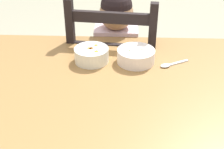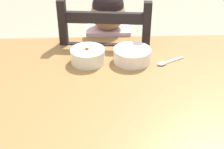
{
  "view_description": "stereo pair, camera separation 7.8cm",
  "coord_description": "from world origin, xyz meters",
  "px_view_note": "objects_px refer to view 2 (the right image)",
  "views": [
    {
      "loc": [
        0.04,
        -0.88,
        1.38
      ],
      "look_at": [
        -0.0,
        0.08,
        0.78
      ],
      "focal_mm": 49.86,
      "sensor_mm": 36.0,
      "label": 1
    },
    {
      "loc": [
        -0.04,
        -0.88,
        1.38
      ],
      "look_at": [
        -0.0,
        0.08,
        0.78
      ],
      "focal_mm": 49.86,
      "sensor_mm": 36.0,
      "label": 2
    }
  ],
  "objects_px": {
    "child_figure": "(108,53)",
    "bowl_of_peas": "(132,55)",
    "dining_chair": "(107,80)",
    "dining_table": "(113,121)",
    "spoon": "(166,62)",
    "bowl_of_carrots": "(88,55)"
  },
  "relations": [
    {
      "from": "child_figure",
      "to": "spoon",
      "type": "xyz_separation_m",
      "value": [
        0.23,
        -0.32,
        0.12
      ]
    },
    {
      "from": "dining_chair",
      "to": "bowl_of_carrots",
      "type": "relative_size",
      "value": 6.58
    },
    {
      "from": "dining_table",
      "to": "bowl_of_peas",
      "type": "bearing_deg",
      "value": 71.09
    },
    {
      "from": "bowl_of_peas",
      "to": "spoon",
      "type": "distance_m",
      "value": 0.14
    },
    {
      "from": "bowl_of_peas",
      "to": "spoon",
      "type": "bearing_deg",
      "value": -9.92
    },
    {
      "from": "dining_table",
      "to": "bowl_of_peas",
      "type": "distance_m",
      "value": 0.31
    },
    {
      "from": "bowl_of_peas",
      "to": "bowl_of_carrots",
      "type": "bearing_deg",
      "value": -180.0
    },
    {
      "from": "child_figure",
      "to": "bowl_of_peas",
      "type": "distance_m",
      "value": 0.34
    },
    {
      "from": "spoon",
      "to": "dining_table",
      "type": "bearing_deg",
      "value": -133.56
    },
    {
      "from": "dining_table",
      "to": "bowl_of_peas",
      "type": "height_order",
      "value": "bowl_of_peas"
    },
    {
      "from": "child_figure",
      "to": "spoon",
      "type": "relative_size",
      "value": 7.28
    },
    {
      "from": "dining_table",
      "to": "dining_chair",
      "type": "xyz_separation_m",
      "value": [
        -0.01,
        0.56,
        -0.18
      ]
    },
    {
      "from": "bowl_of_carrots",
      "to": "spoon",
      "type": "xyz_separation_m",
      "value": [
        0.33,
        -0.02,
        -0.03
      ]
    },
    {
      "from": "spoon",
      "to": "bowl_of_peas",
      "type": "bearing_deg",
      "value": 170.08
    },
    {
      "from": "dining_table",
      "to": "spoon",
      "type": "relative_size",
      "value": 9.03
    },
    {
      "from": "dining_table",
      "to": "spoon",
      "type": "bearing_deg",
      "value": 46.44
    },
    {
      "from": "bowl_of_peas",
      "to": "spoon",
      "type": "height_order",
      "value": "bowl_of_peas"
    },
    {
      "from": "dining_chair",
      "to": "dining_table",
      "type": "bearing_deg",
      "value": -89.29
    },
    {
      "from": "bowl_of_carrots",
      "to": "dining_chair",
      "type": "bearing_deg",
      "value": 73.61
    },
    {
      "from": "bowl_of_carrots",
      "to": "spoon",
      "type": "height_order",
      "value": "bowl_of_carrots"
    },
    {
      "from": "child_figure",
      "to": "bowl_of_carrots",
      "type": "xyz_separation_m",
      "value": [
        -0.09,
        -0.29,
        0.14
      ]
    },
    {
      "from": "dining_table",
      "to": "child_figure",
      "type": "relative_size",
      "value": 1.24
    }
  ]
}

